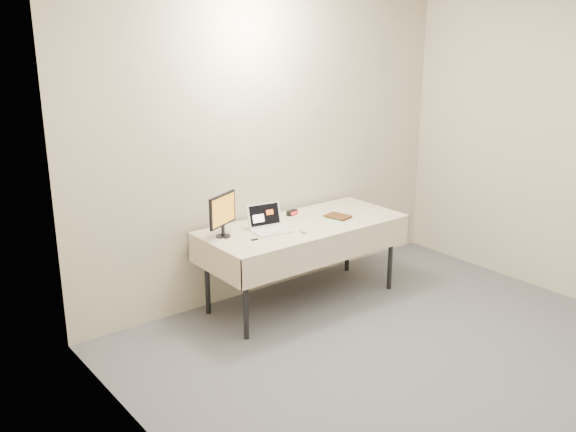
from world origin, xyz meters
TOP-DOWN VIEW (x-y plane):
  - ground at (0.00, 0.00)m, footprint 5.00×5.00m
  - back_wall at (0.00, 2.50)m, footprint 4.00×0.10m
  - table at (0.00, 2.05)m, footprint 1.86×0.81m
  - laptop at (-0.35, 2.08)m, footprint 0.35×0.32m
  - monitor at (-0.75, 2.17)m, footprint 0.33×0.17m
  - book at (0.28, 1.97)m, footprint 0.16×0.06m
  - alarm_clock at (0.08, 2.31)m, footprint 0.12×0.07m
  - clicker at (-0.16, 1.86)m, footprint 0.07×0.10m
  - paper_form at (0.26, 1.96)m, footprint 0.12×0.28m
  - usb_dongle at (-0.60, 1.94)m, footprint 0.06×0.03m

SIDE VIEW (x-z plane):
  - ground at x=0.00m, z-range 0.00..0.00m
  - table at x=0.00m, z-range 0.31..1.05m
  - paper_form at x=0.26m, z-range 0.74..0.74m
  - usb_dongle at x=-0.60m, z-range 0.74..0.75m
  - clicker at x=-0.16m, z-range 0.74..0.76m
  - alarm_clock at x=0.08m, z-range 0.74..0.78m
  - laptop at x=-0.35m, z-range 0.68..0.90m
  - book at x=0.28m, z-range 0.74..0.95m
  - monitor at x=-0.75m, z-range 0.77..1.13m
  - back_wall at x=0.00m, z-range 0.00..2.70m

